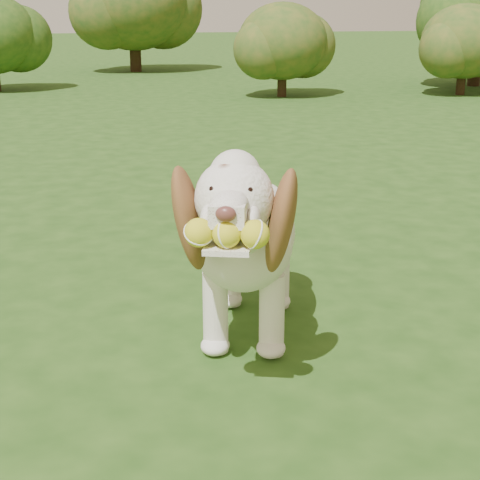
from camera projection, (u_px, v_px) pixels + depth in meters
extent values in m
plane|color=#1F4112|center=(219.00, 313.00, 3.32)|extent=(80.00, 80.00, 0.00)
ellipsoid|color=white|center=(250.00, 232.00, 3.07)|extent=(0.59, 0.82, 0.39)
ellipsoid|color=white|center=(243.00, 242.00, 2.79)|extent=(0.48, 0.48, 0.38)
ellipsoid|color=white|center=(255.00, 218.00, 3.31)|extent=(0.44, 0.44, 0.35)
cylinder|color=white|center=(239.00, 228.00, 2.62)|extent=(0.29, 0.35, 0.30)
sphere|color=white|center=(234.00, 198.00, 2.44)|extent=(0.34, 0.34, 0.27)
sphere|color=white|center=(235.00, 176.00, 2.44)|extent=(0.22, 0.22, 0.17)
cube|color=white|center=(229.00, 212.00, 2.30)|extent=(0.16, 0.18, 0.07)
ellipsoid|color=#592D28|center=(226.00, 214.00, 2.21)|extent=(0.07, 0.06, 0.05)
cube|color=white|center=(229.00, 246.00, 2.31)|extent=(0.19, 0.20, 0.02)
ellipsoid|color=brown|center=(189.00, 219.00, 2.49)|extent=(0.22, 0.25, 0.41)
ellipsoid|color=brown|center=(281.00, 221.00, 2.46)|extent=(0.19, 0.28, 0.41)
cylinder|color=white|center=(258.00, 200.00, 3.45)|extent=(0.12, 0.20, 0.15)
cylinder|color=white|center=(216.00, 312.00, 2.91)|extent=(0.13, 0.13, 0.33)
cylinder|color=white|center=(272.00, 314.00, 2.89)|extent=(0.13, 0.13, 0.33)
cylinder|color=white|center=(230.00, 270.00, 3.38)|extent=(0.13, 0.13, 0.33)
cylinder|color=white|center=(279.00, 272.00, 3.35)|extent=(0.13, 0.13, 0.33)
sphere|color=yellow|center=(199.00, 233.00, 2.26)|extent=(0.12, 0.12, 0.09)
sphere|color=yellow|center=(227.00, 233.00, 2.25)|extent=(0.12, 0.12, 0.09)
sphere|color=yellow|center=(255.00, 234.00, 2.25)|extent=(0.12, 0.12, 0.09)
cylinder|color=#382314|center=(475.00, 66.00, 12.93)|extent=(0.22, 0.22, 0.69)
ellipsoid|color=#204515|center=(480.00, 11.00, 12.65)|extent=(2.08, 2.08, 1.77)
cylinder|color=#382314|center=(135.00, 53.00, 15.88)|extent=(0.24, 0.24, 0.79)
ellipsoid|color=#204515|center=(133.00, 2.00, 15.56)|extent=(2.36, 2.36, 2.00)
cylinder|color=#382314|center=(282.00, 82.00, 11.40)|extent=(0.14, 0.14, 0.46)
ellipsoid|color=#204515|center=(283.00, 41.00, 11.22)|extent=(1.37, 1.37, 1.16)
cylinder|color=#382314|center=(461.00, 80.00, 11.63)|extent=(0.14, 0.14, 0.45)
ellipsoid|color=#204515|center=(465.00, 41.00, 11.45)|extent=(1.35, 1.35, 1.15)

